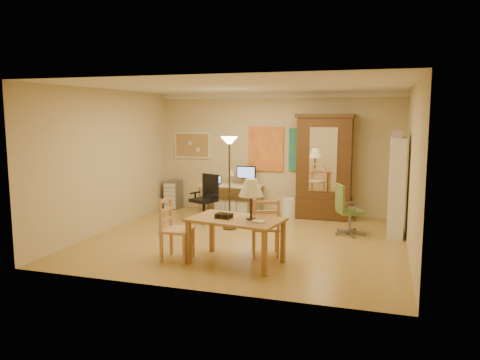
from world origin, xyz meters
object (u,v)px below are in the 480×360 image
(computer_desk, at_px, (233,196))
(office_chair_green, at_px, (348,221))
(dining_table, at_px, (241,210))
(armoire, at_px, (324,173))
(office_chair_black, at_px, (205,209))
(bookshelf, at_px, (396,188))

(computer_desk, xyz_separation_m, office_chair_green, (2.66, -1.22, -0.14))
(dining_table, relative_size, armoire, 0.66)
(office_chair_black, height_order, office_chair_green, office_chair_black)
(computer_desk, bearing_deg, dining_table, -69.85)
(computer_desk, relative_size, office_chair_green, 1.49)
(computer_desk, bearing_deg, armoire, 2.43)
(computer_desk, xyz_separation_m, armoire, (2.04, 0.09, 0.58))
(armoire, xyz_separation_m, bookshelf, (1.45, -1.14, -0.07))
(dining_table, relative_size, computer_desk, 1.05)
(dining_table, relative_size, bookshelf, 0.82)
(computer_desk, relative_size, armoire, 0.63)
(computer_desk, distance_m, bookshelf, 3.68)
(bookshelf, bearing_deg, computer_desk, 163.11)
(dining_table, relative_size, office_chair_green, 1.57)
(bookshelf, bearing_deg, armoire, 141.72)
(computer_desk, bearing_deg, office_chair_black, -106.51)
(office_chair_green, bearing_deg, armoire, 115.34)
(bookshelf, bearing_deg, office_chair_black, 178.91)
(computer_desk, height_order, bookshelf, bookshelf)
(computer_desk, relative_size, office_chair_black, 1.44)
(computer_desk, height_order, armoire, armoire)
(office_chair_black, relative_size, bookshelf, 0.54)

